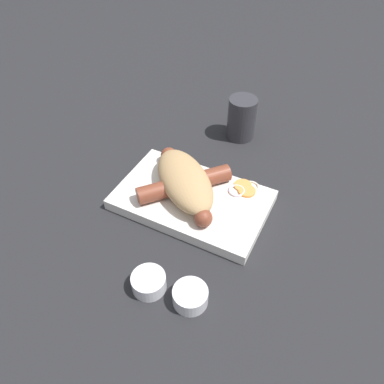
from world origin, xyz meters
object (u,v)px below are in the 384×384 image
at_px(bread_roll, 185,180).
at_px(condiment_cup_near, 149,283).
at_px(food_tray, 192,200).
at_px(condiment_cup_far, 190,297).
at_px(sausage, 184,184).
at_px(drink_glass, 240,118).

bearing_deg(bread_roll, condiment_cup_near, -78.33).
distance_m(food_tray, condiment_cup_far, 0.20).
relative_size(sausage, condiment_cup_near, 3.11).
height_order(food_tray, sausage, sausage).
height_order(bread_roll, condiment_cup_far, bread_roll).
xyz_separation_m(bread_roll, sausage, (-0.00, 0.00, -0.01)).
relative_size(bread_roll, drink_glass, 1.99).
relative_size(sausage, condiment_cup_far, 3.11).
xyz_separation_m(food_tray, bread_roll, (-0.02, 0.01, 0.04)).
relative_size(food_tray, bread_roll, 1.46).
bearing_deg(condiment_cup_far, condiment_cup_near, -173.41).
bearing_deg(food_tray, sausage, 160.26).
distance_m(sausage, drink_glass, 0.24).
height_order(bread_roll, condiment_cup_near, bread_roll).
bearing_deg(condiment_cup_near, bread_roll, 101.67).
xyz_separation_m(food_tray, condiment_cup_near, (0.02, -0.19, 0.00)).
height_order(condiment_cup_near, condiment_cup_far, same).
relative_size(food_tray, drink_glass, 2.92).
bearing_deg(condiment_cup_far, food_tray, 116.29).
xyz_separation_m(condiment_cup_near, condiment_cup_far, (0.07, 0.01, 0.00)).
relative_size(food_tray, sausage, 1.67).
distance_m(sausage, condiment_cup_near, 0.20).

